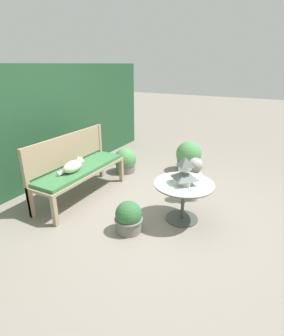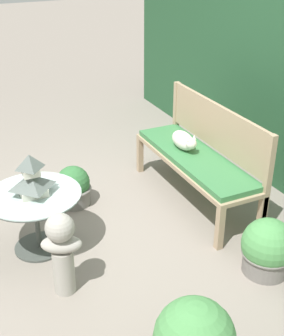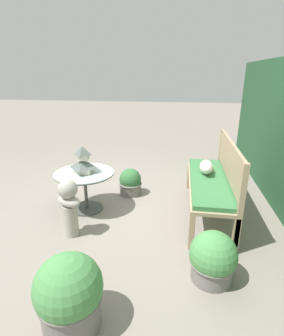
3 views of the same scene
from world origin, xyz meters
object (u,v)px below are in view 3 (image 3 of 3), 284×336
garden_bench (209,183)px  potted_plant_bench_left (213,259)px  patio_table (85,180)px  potted_plant_path_edge (69,294)px  potted_plant_bench_right (130,182)px  garden_bust (69,204)px  cat (207,167)px  pagoda_birdhouse (83,161)px

garden_bench → potted_plant_bench_left: 1.25m
patio_table → potted_plant_path_edge: 1.82m
patio_table → potted_plant_bench_right: size_ratio=1.92×
garden_bust → potted_plant_bench_left: garden_bust is taller
garden_bust → potted_plant_bench_left: bearing=8.0°
garden_bust → cat: bearing=55.9°
garden_bench → cat: 0.24m
potted_plant_path_edge → potted_plant_bench_right: bearing=-179.8°
garden_bust → potted_plant_bench_left: 1.63m
pagoda_birdhouse → potted_plant_path_edge: size_ratio=0.60×
garden_bench → potted_plant_bench_right: 1.24m
garden_bust → potted_plant_bench_right: (-1.20, 0.46, -0.21)m
garden_bench → potted_plant_bench_left: bearing=-2.3°
patio_table → potted_plant_bench_left: (1.10, 1.59, -0.21)m
potted_plant_bench_right → potted_plant_path_edge: 2.32m
garden_bench → garden_bust: bearing=-64.7°
potted_plant_bench_left → potted_plant_path_edge: 1.25m
garden_bench → pagoda_birdhouse: 1.66m
potted_plant_bench_right → potted_plant_bench_left: bearing=32.9°
garden_bust → potted_plant_bench_right: size_ratio=1.68×
garden_bench → potted_plant_path_edge: potted_plant_path_edge is taller
patio_table → potted_plant_path_edge: bearing=16.5°
cat → pagoda_birdhouse: (0.31, -1.61, 0.10)m
cat → garden_bust: (0.94, -1.57, -0.20)m
cat → potted_plant_bench_left: cat is taller
garden_bust → potted_plant_bench_right: garden_bust is taller
cat → garden_bench: bearing=9.0°
pagoda_birdhouse → garden_bench: bearing=94.5°
patio_table → potted_plant_path_edge: (1.74, 0.52, -0.14)m
cat → garden_bust: cat is taller
potted_plant_bench_right → patio_table: bearing=-41.2°
potted_plant_bench_left → potted_plant_path_edge: size_ratio=0.80×
potted_plant_bench_right → pagoda_birdhouse: bearing=-41.2°
garden_bench → potted_plant_bench_right: bearing=-111.6°
cat → potted_plant_path_edge: 2.35m
garden_bench → garden_bust: size_ratio=2.41×
potted_plant_bench_right → potted_plant_path_edge: bearing=0.2°
cat → potted_plant_path_edge: size_ratio=0.75×
potted_plant_bench_right → cat: bearing=76.6°
garden_bench → pagoda_birdhouse: size_ratio=4.63×
pagoda_birdhouse → garden_bust: (0.62, 0.04, -0.30)m
garden_bench → potted_plant_bench_right: (-0.45, -1.13, -0.25)m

